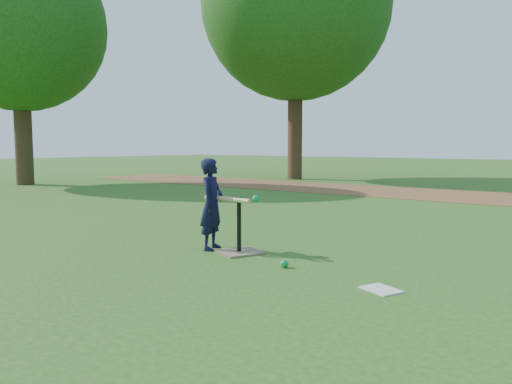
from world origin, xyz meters
The scene contains 9 objects.
ground centered at (0.00, 0.00, 0.00)m, with size 80.00×80.00×0.00m, color #285116.
dirt_strip centered at (0.00, 7.50, 0.01)m, with size 24.00×3.00×0.01m, color brown.
child centered at (-0.21, -0.36, 0.52)m, with size 0.38×0.25×1.03m, color black.
wiffle_ball_ground centered at (0.92, -0.56, 0.04)m, with size 0.08×0.08×0.08m, color #0D914A.
clipboard centered at (1.97, -0.69, 0.01)m, with size 0.30×0.23×0.01m, color silver.
batting_tee centered at (0.15, -0.32, 0.11)m, with size 0.56×0.56×0.61m.
swing_action centered at (0.07, -0.33, 0.59)m, with size 0.70×0.16×0.10m.
tree_left centered at (-6.00, 10.00, 5.87)m, with size 6.40×6.40×9.08m.
tree_back centered at (-11.00, 3.00, 4.65)m, with size 5.00×5.00×7.17m.
Camera 1 is at (3.62, -4.44, 1.18)m, focal length 35.00 mm.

